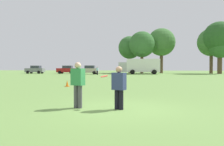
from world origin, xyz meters
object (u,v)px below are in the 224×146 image
Objects in this scene: traffic_cone at (67,84)px; bystander_sideline_watcher at (97,70)px; player_thrower at (78,82)px; parked_car_near_left at (35,70)px; parked_car_center at (89,70)px; box_truck at (140,66)px; player_defender at (119,85)px; frisbee at (104,76)px; parked_car_mid_left at (67,70)px.

bystander_sideline_watcher is at bearing 98.05° from traffic_cone.
parked_car_near_left is at bearing 117.96° from player_thrower.
parked_car_center is 0.50× the size of box_truck.
player_defender is 51.70m from parked_car_near_left.
parked_car_near_left is 0.50× the size of box_truck.
parked_car_near_left is (-24.80, 44.77, -0.24)m from frisbee.
parked_car_near_left reaches higher than frisbee.
frisbee reaches higher than traffic_cone.
parked_car_center is at bearing -11.16° from parked_car_near_left.
box_truck is (-1.41, 43.94, 0.90)m from player_defender.
bystander_sideline_watcher is at bearing 102.94° from frisbee.
player_thrower reaches higher than bystander_sideline_watcher.
parked_car_near_left and parked_car_center have the same top height.
box_truck reaches higher than player_thrower.
traffic_cone is 40.66m from parked_car_near_left.
player_thrower is 43.60m from parked_car_center.
traffic_cone is at bearing -70.49° from parked_car_mid_left.
player_thrower is 0.20× the size of box_truck.
parked_car_center reaches higher than bystander_sideline_watcher.
player_thrower is at bearing 176.89° from player_defender.
parked_car_mid_left is at bearing 111.61° from player_defender.
bystander_sideline_watcher is at bearing -37.06° from parked_car_mid_left.
box_truck reaches higher than player_defender.
traffic_cone is 29.37m from bystander_sideline_watcher.
player_thrower is 0.99m from frisbee.
bystander_sideline_watcher is at bearing -21.47° from parked_car_near_left.
traffic_cone is 0.06× the size of box_truck.
parked_car_near_left is at bearing 119.41° from player_defender.
parked_car_center is at bearing 103.93° from player_thrower.
parked_car_near_left is 2.76× the size of bystander_sideline_watcher.
parked_car_center reaches higher than player_thrower.
parked_car_mid_left is at bearing 109.51° from traffic_cone.
parked_car_center is at bearing -25.10° from parked_car_mid_left.
box_truck is (-0.82, 43.68, 0.59)m from frisbee.
box_truck is (10.62, 1.54, 0.83)m from parked_car_center.
player_thrower is at bearing -90.16° from box_truck.
parked_car_mid_left reaches higher than player_thrower.
frisbee is (-0.59, 0.26, 0.31)m from player_defender.
bystander_sideline_watcher is (2.60, -3.64, -0.04)m from parked_car_center.
frisbee is 48.10m from parked_car_mid_left.
player_thrower is 50.89m from parked_car_near_left.
box_truck is (16.47, -1.20, 0.83)m from parked_car_mid_left.
box_truck reaches higher than traffic_cone.
traffic_cone is 0.11× the size of parked_car_mid_left.
parked_car_center reaches higher than player_defender.
box_truck is at bearing 89.84° from player_thrower.
parked_car_center is (-12.03, 42.40, 0.07)m from player_defender.
player_defender is 0.18× the size of box_truck.
traffic_cone is 37.63m from parked_car_mid_left.
bystander_sideline_watcher is (-9.43, 38.76, 0.03)m from player_defender.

